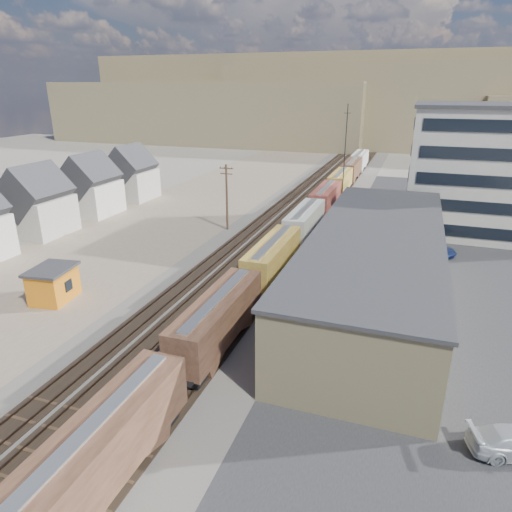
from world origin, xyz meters
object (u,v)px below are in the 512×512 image
(freight_train, at_px, (316,208))
(utility_pole_north, at_px, (227,196))
(maintenance_shed, at_px, (53,284))
(parked_car_blue, at_px, (435,248))

(freight_train, bearing_deg, utility_pole_north, -151.84)
(freight_train, height_order, utility_pole_north, utility_pole_north)
(freight_train, height_order, maintenance_shed, freight_train)
(freight_train, xyz_separation_m, maintenance_shed, (-19.63, -35.11, -0.97))
(freight_train, xyz_separation_m, parked_car_blue, (17.61, -7.63, -2.02))
(utility_pole_north, bearing_deg, parked_car_blue, -2.00)
(utility_pole_north, bearing_deg, freight_train, 28.16)
(maintenance_shed, relative_size, parked_car_blue, 0.96)
(utility_pole_north, relative_size, maintenance_shed, 1.87)
(parked_car_blue, bearing_deg, freight_train, 104.72)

